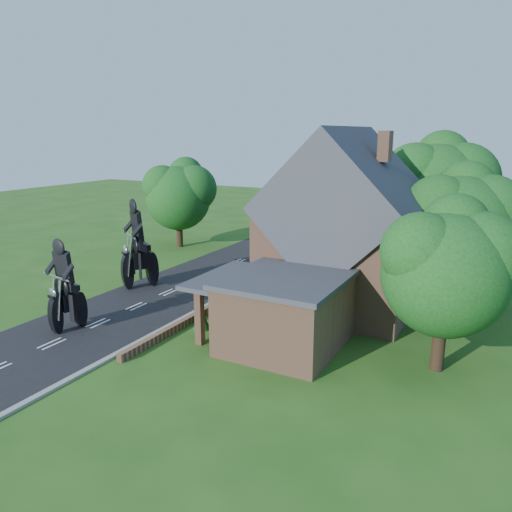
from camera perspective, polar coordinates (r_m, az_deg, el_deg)
The scene contains 19 objects.
ground at distance 30.14m, azimuth -13.53°, elevation -5.65°, with size 120.00×120.00×0.00m, color #234C15.
road at distance 30.14m, azimuth -13.53°, elevation -5.63°, with size 7.00×80.00×0.02m, color black.
kerb at distance 27.94m, azimuth -7.88°, elevation -6.83°, with size 0.30×80.00×0.12m, color gray.
garden_wall at distance 31.51m, azimuth -1.58°, elevation -4.00°, with size 0.30×22.00×0.40m, color #8C6047.
house at distance 28.91m, azimuth 10.10°, elevation 2.63°, with size 9.54×8.64×10.24m.
annex at distance 23.70m, azimuth 3.17°, elevation -6.18°, with size 7.05×5.94×3.44m.
tree_annex_side at distance 21.84m, azimuth 21.86°, elevation -0.92°, with size 5.64×5.20×7.48m.
tree_house_right at distance 30.10m, azimuth 22.99°, elevation 3.81°, with size 6.51×6.00×8.40m.
tree_behind_house at distance 37.66m, azimuth 20.55°, elevation 7.47°, with size 7.81×7.20×10.08m.
tree_behind_left at distance 39.91m, azimuth 12.06°, elevation 7.65°, with size 6.94×6.40×9.16m.
tree_far_road at distance 44.02m, azimuth -8.42°, elevation 7.21°, with size 6.08×5.60×7.84m.
shrub_a at distance 26.10m, azimuth -6.25°, elevation -7.15°, with size 0.90×0.90×1.10m, color #123A15.
shrub_b at distance 28.07m, azimuth -3.36°, elevation -5.56°, with size 0.90×0.90×1.10m, color #123A15.
shrub_c at distance 30.11m, azimuth -0.87°, elevation -4.16°, with size 0.90×0.90×1.10m, color #123A15.
shrub_d at distance 34.37m, azimuth 3.18°, elevation -1.87°, with size 0.90×0.90×1.10m, color #123A15.
shrub_e at distance 36.57m, azimuth 4.84°, elevation -0.92°, with size 0.90×0.90×1.10m, color #123A15.
shrub_f at distance 38.81m, azimuth 6.31°, elevation -0.08°, with size 0.90×0.90×1.10m, color #123A15.
motorcycle_lead at distance 27.53m, azimuth -20.66°, elevation -6.48°, with size 0.39×1.55×1.45m, color black, non-canonical shape.
motorcycle_follow at distance 33.52m, azimuth -13.11°, elevation -2.05°, with size 0.48×1.88×1.75m, color black, non-canonical shape.
Camera 1 is at (19.22, -20.99, 9.93)m, focal length 35.00 mm.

